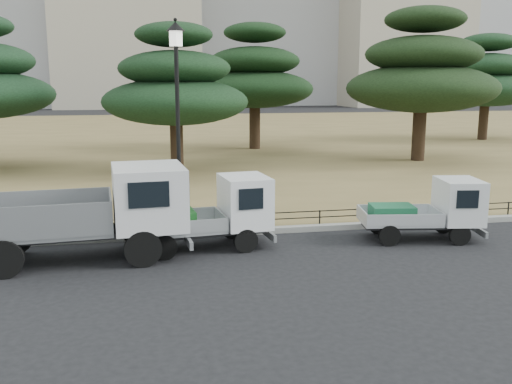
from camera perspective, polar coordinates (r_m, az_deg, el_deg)
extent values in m
plane|color=black|center=(13.42, 1.64, -7.07)|extent=(220.00, 220.00, 0.00)
cube|color=olive|center=(43.32, -7.26, 5.53)|extent=(120.00, 56.00, 0.15)
cube|color=gray|center=(15.84, -0.41, -3.93)|extent=(120.00, 0.25, 0.16)
cylinder|color=black|center=(13.24, -11.23, -5.60)|extent=(0.86, 0.24, 0.85)
cylinder|color=black|center=(15.03, -11.77, -3.62)|extent=(0.86, 0.24, 0.85)
cylinder|color=black|center=(13.38, -23.97, -6.19)|extent=(0.86, 0.24, 0.85)
cylinder|color=black|center=(15.16, -22.97, -4.15)|extent=(0.86, 0.24, 0.85)
cube|color=#2D2D30|center=(14.06, -17.39, -3.97)|extent=(4.82, 1.38, 0.15)
cube|color=slate|center=(14.01, -20.98, -2.19)|extent=(3.44, 2.12, 0.83)
cube|color=silver|center=(13.91, -10.66, -0.40)|extent=(1.81, 2.15, 1.46)
cylinder|color=black|center=(14.11, -1.04, -4.88)|extent=(0.61, 0.22, 0.60)
cylinder|color=black|center=(15.34, -2.41, -3.58)|extent=(0.61, 0.22, 0.60)
cylinder|color=black|center=(13.71, -9.14, -5.50)|extent=(0.61, 0.22, 0.60)
cylinder|color=black|center=(14.97, -9.86, -4.10)|extent=(0.61, 0.22, 0.60)
cube|color=#2D2D30|center=(14.47, -5.47, -3.95)|extent=(3.29, 1.08, 0.14)
cube|color=#A0A3A7|center=(14.30, -7.79, -3.07)|extent=(2.36, 1.59, 0.40)
cube|color=white|center=(14.57, -1.13, -0.91)|extent=(1.27, 1.59, 1.29)
cube|color=#1C6222|center=(14.24, -8.69, -2.73)|extent=(1.31, 1.01, 0.44)
cylinder|color=black|center=(15.63, 19.70, -4.06)|extent=(0.56, 0.23, 0.55)
cylinder|color=black|center=(16.70, 18.22, -3.02)|extent=(0.56, 0.23, 0.55)
cylinder|color=black|center=(15.05, 13.20, -4.26)|extent=(0.56, 0.23, 0.55)
cylinder|color=black|center=(16.16, 12.11, -3.16)|extent=(0.56, 0.23, 0.55)
cube|color=#2D2D30|center=(15.84, 15.96, -3.16)|extent=(3.02, 1.13, 0.13)
cube|color=silver|center=(15.62, 14.14, -2.33)|extent=(2.20, 1.54, 0.36)
cube|color=silver|center=(16.05, 19.62, -0.84)|extent=(1.22, 1.49, 1.16)
cube|color=#1D6540|center=(15.55, 13.43, -2.02)|extent=(1.23, 0.97, 0.40)
cylinder|color=black|center=(15.86, -7.54, -3.45)|extent=(0.42, 0.42, 0.15)
cylinder|color=black|center=(15.44, -7.77, 5.40)|extent=(0.11, 0.11, 4.75)
cylinder|color=white|center=(15.40, -8.03, 14.94)|extent=(0.38, 0.38, 0.38)
cone|color=black|center=(15.43, -8.06, 16.09)|extent=(0.49, 0.49, 0.24)
cylinder|color=black|center=(15.91, -0.51, -2.85)|extent=(38.00, 0.03, 0.03)
cylinder|color=black|center=(15.87, -0.52, -2.22)|extent=(38.00, 0.03, 0.03)
cylinder|color=black|center=(15.91, -0.51, -2.85)|extent=(0.04, 0.04, 0.40)
cylinder|color=black|center=(25.80, -7.93, 4.83)|extent=(0.57, 0.57, 2.55)
ellipsoid|color=black|center=(25.67, -8.04, 8.93)|extent=(6.43, 6.43, 2.06)
ellipsoid|color=black|center=(25.66, -8.13, 12.13)|extent=(4.91, 4.91, 1.57)
ellipsoid|color=black|center=(25.73, -8.22, 15.32)|extent=(3.39, 3.39, 1.08)
cylinder|color=black|center=(34.50, -0.13, 6.76)|extent=(0.65, 0.65, 2.89)
ellipsoid|color=black|center=(34.41, -0.13, 10.25)|extent=(6.96, 6.96, 2.23)
ellipsoid|color=black|center=(34.42, -0.13, 12.96)|extent=(5.32, 5.32, 1.70)
ellipsoid|color=black|center=(34.52, -0.13, 15.66)|extent=(3.67, 3.67, 1.17)
cylinder|color=black|center=(30.48, 15.98, 5.86)|extent=(0.67, 0.67, 2.98)
ellipsoid|color=black|center=(30.38, 16.20, 9.92)|extent=(7.57, 7.57, 2.42)
ellipsoid|color=black|center=(30.41, 16.38, 13.08)|extent=(5.78, 5.78, 1.85)
ellipsoid|color=black|center=(30.52, 16.55, 16.22)|extent=(3.99, 3.99, 1.28)
cylinder|color=black|center=(42.95, 21.79, 6.77)|extent=(0.63, 0.63, 2.81)
ellipsoid|color=black|center=(42.88, 21.99, 9.48)|extent=(7.17, 7.17, 2.29)
ellipsoid|color=black|center=(42.89, 22.14, 11.58)|extent=(5.47, 5.47, 1.75)
ellipsoid|color=black|center=(42.95, 22.30, 13.68)|extent=(3.78, 3.78, 1.21)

